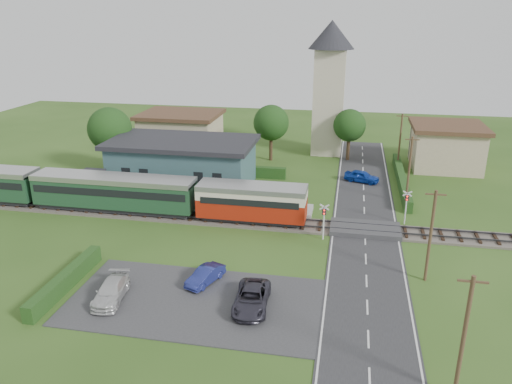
% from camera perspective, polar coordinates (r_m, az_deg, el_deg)
% --- Properties ---
extents(ground, '(120.00, 120.00, 0.00)m').
position_cam_1_polar(ground, '(44.75, -0.55, -4.56)').
color(ground, '#2D4C19').
extents(railway_track, '(76.00, 3.20, 0.49)m').
position_cam_1_polar(railway_track, '(46.50, -0.06, -3.43)').
color(railway_track, '#4C443D').
rests_on(railway_track, ground).
extents(road, '(6.00, 70.00, 0.05)m').
position_cam_1_polar(road, '(44.04, 12.37, -5.44)').
color(road, '#28282B').
rests_on(road, ground).
extents(car_park, '(17.00, 9.00, 0.08)m').
position_cam_1_polar(car_park, '(34.84, -7.04, -12.31)').
color(car_park, '#333335').
rests_on(car_park, ground).
extents(crossing_deck, '(6.20, 3.40, 0.45)m').
position_cam_1_polar(crossing_deck, '(45.78, 12.36, -4.16)').
color(crossing_deck, '#333335').
rests_on(crossing_deck, ground).
extents(platform, '(30.00, 3.00, 0.45)m').
position_cam_1_polar(platform, '(51.96, -10.27, -1.07)').
color(platform, gray).
rests_on(platform, ground).
extents(equipment_hut, '(2.30, 2.30, 2.55)m').
position_cam_1_polar(equipment_hut, '(54.77, -18.21, 1.02)').
color(equipment_hut, beige).
rests_on(equipment_hut, platform).
extents(station_building, '(16.00, 9.00, 5.30)m').
position_cam_1_polar(station_building, '(56.32, -8.35, 3.35)').
color(station_building, '#375A62').
rests_on(station_building, ground).
extents(train, '(43.20, 2.90, 3.40)m').
position_cam_1_polar(train, '(51.59, -19.06, 0.29)').
color(train, '#232328').
rests_on(train, ground).
extents(church_tower, '(6.00, 6.00, 17.60)m').
position_cam_1_polar(church_tower, '(68.50, 8.42, 12.72)').
color(church_tower, beige).
rests_on(church_tower, ground).
extents(house_west, '(10.80, 8.80, 5.50)m').
position_cam_1_polar(house_west, '(70.69, -8.54, 6.80)').
color(house_west, tan).
rests_on(house_west, ground).
extents(house_east, '(8.80, 8.80, 5.50)m').
position_cam_1_polar(house_east, '(66.89, 20.88, 4.97)').
color(house_east, tan).
rests_on(house_east, ground).
extents(hedge_carpark, '(0.80, 9.00, 1.20)m').
position_cam_1_polar(hedge_carpark, '(38.29, -20.94, -9.45)').
color(hedge_carpark, '#193814').
rests_on(hedge_carpark, ground).
extents(hedge_roadside, '(0.80, 18.00, 1.20)m').
position_cam_1_polar(hedge_roadside, '(59.04, 16.28, 1.39)').
color(hedge_roadside, '#193814').
rests_on(hedge_roadside, ground).
extents(hedge_station, '(22.00, 0.80, 1.30)m').
position_cam_1_polar(hedge_station, '(60.99, -6.89, 2.70)').
color(hedge_station, '#193814').
rests_on(hedge_station, ground).
extents(tree_a, '(5.20, 5.20, 8.00)m').
position_cam_1_polar(tree_a, '(62.22, -16.37, 6.89)').
color(tree_a, '#332316').
rests_on(tree_a, ground).
extents(tree_b, '(4.60, 4.60, 7.34)m').
position_cam_1_polar(tree_b, '(65.15, 1.74, 7.91)').
color(tree_b, '#332316').
rests_on(tree_b, ground).
extents(tree_c, '(4.20, 4.20, 6.78)m').
position_cam_1_polar(tree_c, '(66.39, 10.65, 7.48)').
color(tree_c, '#332316').
rests_on(tree_c, ground).
extents(utility_pole_a, '(1.40, 0.22, 7.00)m').
position_cam_1_polar(utility_pole_a, '(27.18, 22.65, -15.06)').
color(utility_pole_a, '#473321').
rests_on(utility_pole_a, ground).
extents(utility_pole_b, '(1.40, 0.22, 7.00)m').
position_cam_1_polar(utility_pole_b, '(37.54, 19.32, -4.67)').
color(utility_pole_b, '#473321').
rests_on(utility_pole_b, ground).
extents(utility_pole_c, '(1.40, 0.22, 7.00)m').
position_cam_1_polar(utility_pole_c, '(52.45, 17.10, 2.49)').
color(utility_pole_c, '#473321').
rests_on(utility_pole_c, ground).
extents(utility_pole_d, '(1.40, 0.22, 7.00)m').
position_cam_1_polar(utility_pole_d, '(63.98, 16.12, 5.63)').
color(utility_pole_d, '#473321').
rests_on(utility_pole_d, ground).
extents(crossing_signal_near, '(0.84, 0.28, 3.28)m').
position_cam_1_polar(crossing_signal_near, '(42.81, 7.77, -2.80)').
color(crossing_signal_near, silver).
rests_on(crossing_signal_near, ground).
extents(crossing_signal_far, '(0.84, 0.28, 3.28)m').
position_cam_1_polar(crossing_signal_far, '(47.56, 16.82, -1.15)').
color(crossing_signal_far, silver).
rests_on(crossing_signal_far, ground).
extents(streetlamp_west, '(0.30, 0.30, 5.15)m').
position_cam_1_polar(streetlamp_west, '(68.84, -15.46, 6.16)').
color(streetlamp_west, '#3F3F47').
rests_on(streetlamp_west, ground).
extents(streetlamp_east, '(0.30, 0.30, 5.15)m').
position_cam_1_polar(streetlamp_east, '(69.14, 17.26, 6.05)').
color(streetlamp_east, '#3F3F47').
rests_on(streetlamp_east, ground).
extents(car_on_road, '(4.26, 2.76, 1.35)m').
position_cam_1_polar(car_on_road, '(58.64, 12.00, 1.77)').
color(car_on_road, '#1037A7').
rests_on(car_on_road, road).
extents(car_park_blue, '(2.38, 3.70, 1.15)m').
position_cam_1_polar(car_park_blue, '(36.55, -5.81, -9.47)').
color(car_park_blue, navy).
rests_on(car_park_blue, car_park).
extents(car_park_silver, '(2.35, 4.53, 1.26)m').
position_cam_1_polar(car_park_silver, '(35.80, -16.24, -10.82)').
color(car_park_silver, silver).
rests_on(car_park_silver, car_park).
extents(car_park_dark, '(2.45, 4.84, 1.31)m').
position_cam_1_polar(car_park_dark, '(33.60, -0.51, -12.06)').
color(car_park_dark, '#2E2C38').
rests_on(car_park_dark, car_park).
extents(pedestrian_near, '(0.72, 0.57, 1.75)m').
position_cam_1_polar(pedestrian_near, '(49.73, -3.30, -0.38)').
color(pedestrian_near, gray).
rests_on(pedestrian_near, platform).
extents(pedestrian_far, '(0.86, 1.01, 1.84)m').
position_cam_1_polar(pedestrian_far, '(53.55, -15.87, 0.42)').
color(pedestrian_far, gray).
rests_on(pedestrian_far, platform).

